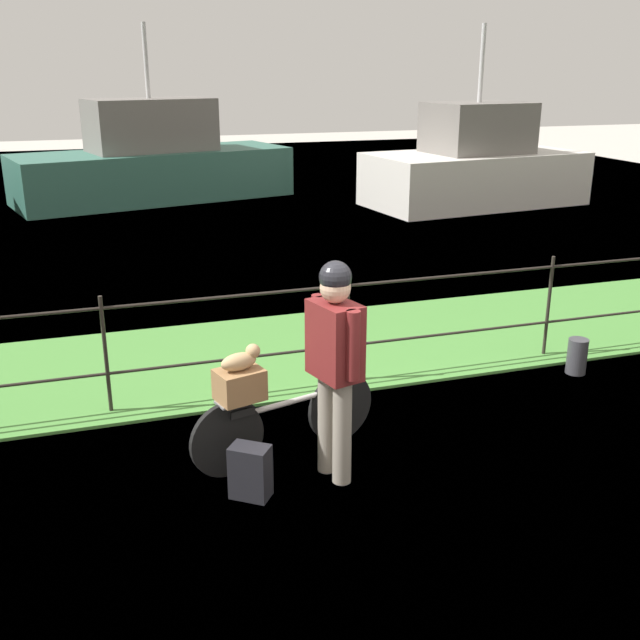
% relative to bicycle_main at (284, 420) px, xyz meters
% --- Properties ---
extents(ground_plane, '(60.00, 60.00, 0.00)m').
position_rel_bicycle_main_xyz_m(ground_plane, '(0.98, -0.99, -0.32)').
color(ground_plane, '#B2ADA3').
extents(grass_strip, '(27.00, 2.40, 0.03)m').
position_rel_bicycle_main_xyz_m(grass_strip, '(0.98, 2.17, -0.31)').
color(grass_strip, '#478438').
rests_on(grass_strip, ground).
extents(harbor_water, '(30.00, 30.00, 0.00)m').
position_rel_bicycle_main_xyz_m(harbor_water, '(0.98, 9.90, -0.32)').
color(harbor_water, '#426684').
rests_on(harbor_water, ground).
extents(iron_fence, '(18.04, 0.04, 1.10)m').
position_rel_bicycle_main_xyz_m(iron_fence, '(0.98, 1.24, 0.32)').
color(iron_fence, '#28231E').
rests_on(iron_fence, ground).
extents(bicycle_main, '(1.59, 0.47, 0.60)m').
position_rel_bicycle_main_xyz_m(bicycle_main, '(0.00, 0.00, 0.00)').
color(bicycle_main, black).
rests_on(bicycle_main, ground).
extents(wooden_crate, '(0.39, 0.34, 0.24)m').
position_rel_bicycle_main_xyz_m(wooden_crate, '(-0.36, -0.10, 0.40)').
color(wooden_crate, olive).
rests_on(wooden_crate, bicycle_main).
extents(terrier_dog, '(0.32, 0.21, 0.18)m').
position_rel_bicycle_main_xyz_m(terrier_dog, '(-0.34, -0.09, 0.59)').
color(terrier_dog, tan).
rests_on(terrier_dog, wooden_crate).
extents(cyclist_person, '(0.36, 0.52, 1.68)m').
position_rel_bicycle_main_xyz_m(cyclist_person, '(0.28, -0.39, 0.68)').
color(cyclist_person, gray).
rests_on(cyclist_person, ground).
extents(backpack_on_paving, '(0.33, 0.31, 0.40)m').
position_rel_bicycle_main_xyz_m(backpack_on_paving, '(-0.38, -0.48, -0.12)').
color(backpack_on_paving, black).
rests_on(backpack_on_paving, ground).
extents(mooring_bollard, '(0.20, 0.20, 0.37)m').
position_rel_bicycle_main_xyz_m(mooring_bollard, '(3.27, 0.74, -0.14)').
color(mooring_bollard, '#38383D').
rests_on(mooring_bollard, ground).
extents(moored_boat_near, '(4.99, 2.82, 3.82)m').
position_rel_bicycle_main_xyz_m(moored_boat_near, '(7.10, 9.75, 0.50)').
color(moored_boat_near, silver).
rests_on(moored_boat_near, ground).
extents(moored_boat_far, '(6.54, 3.59, 3.88)m').
position_rel_bicycle_main_xyz_m(moored_boat_far, '(0.35, 12.61, 0.52)').
color(moored_boat_far, '#336656').
rests_on(moored_boat_far, ground).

